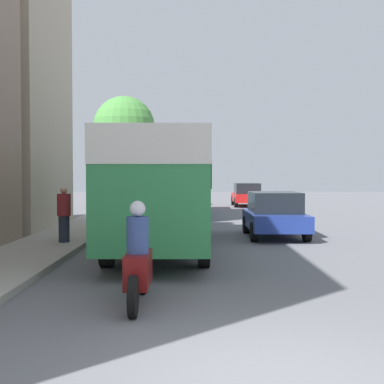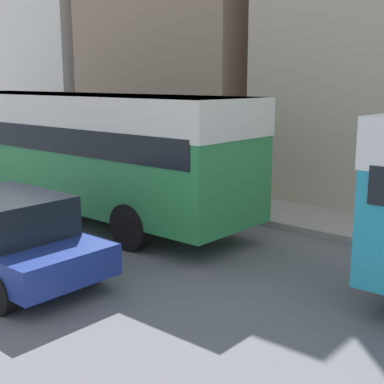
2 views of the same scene
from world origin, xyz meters
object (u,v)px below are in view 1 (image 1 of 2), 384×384
Objects in this scene: bus_following at (178,178)px; pedestrian_walking_away at (65,214)px; bus_lead at (164,178)px; car_crossing at (276,214)px; car_far_curb at (248,194)px; motorcycle_behind_lead at (139,264)px; pedestrian_near_curb at (126,196)px.

bus_following is 12.96m from pedestrian_walking_away.
car_crossing is at bearing 36.84° from bus_lead.
bus_following is at bearing -120.79° from car_far_curb.
car_crossing is 17.67m from car_far_curb.
motorcycle_behind_lead is 1.37× the size of pedestrian_walking_away.
bus_lead is 13.73m from pedestrian_near_curb.
pedestrian_walking_away is at bearing -90.58° from pedestrian_near_curb.
bus_following is 10.77m from car_crossing.
motorcycle_behind_lead is at bearing -111.29° from car_crossing.
bus_lead is 3.14m from pedestrian_walking_away.
car_crossing is 2.43× the size of pedestrian_walking_away.
car_crossing is 12.46m from pedestrian_near_curb.
bus_following is 4.26× the size of motorcycle_behind_lead.
bus_following is 3.06m from pedestrian_near_curb.
bus_lead reaches higher than car_crossing.
pedestrian_near_curb is (-2.77, 20.18, 0.30)m from motorcycle_behind_lead.
pedestrian_walking_away reaches higher than motorcycle_behind_lead.
car_far_curb is at bearing 87.17° from car_crossing.
bus_following is at bearing 89.79° from motorcycle_behind_lead.
pedestrian_near_curb is 1.01× the size of pedestrian_walking_away.
bus_following is 2.26× the size of car_far_curb.
car_far_curb is at bearing 69.61° from pedestrian_walking_away.
bus_following is 8.90m from car_far_curb.
car_far_curb is 2.56× the size of pedestrian_near_curb.
pedestrian_walking_away is (-2.97, -12.57, -0.98)m from bus_following.
motorcycle_behind_lead reaches higher than car_far_curb.
car_far_curb is at bearing 43.60° from pedestrian_near_curb.
bus_following reaches higher than pedestrian_walking_away.
bus_lead reaches higher than bus_following.
bus_following is 19.65m from motorcycle_behind_lead.
bus_lead is at bearing -143.16° from car_crossing.
bus_following is 5.78× the size of pedestrian_near_curb.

